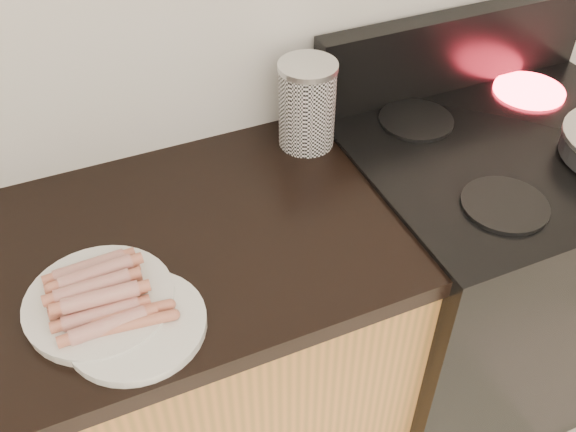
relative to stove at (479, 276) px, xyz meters
name	(u,v)px	position (x,y,z in m)	size (l,w,h in m)	color
stove	(479,276)	(0.00, 0.00, 0.00)	(0.76, 0.65, 0.91)	black
stove_panel	(454,50)	(0.00, 0.28, 0.55)	(0.76, 0.06, 0.20)	black
burner_near_left	(505,205)	(-0.17, -0.17, 0.46)	(0.18, 0.18, 0.01)	black
burner_far_left	(416,120)	(-0.17, 0.17, 0.46)	(0.18, 0.18, 0.01)	black
burner_far_right	(529,90)	(0.17, 0.17, 0.46)	(0.18, 0.18, 0.01)	#FF1E2D
main_plate	(100,303)	(-0.99, -0.09, 0.45)	(0.26, 0.26, 0.02)	white
side_plate	(136,325)	(-0.94, -0.17, 0.45)	(0.24, 0.24, 0.02)	white
hotdog_pile	(97,292)	(-0.99, -0.09, 0.48)	(0.13, 0.18, 0.05)	brown
plain_sausages	(134,318)	(-0.94, -0.16, 0.47)	(0.13, 0.06, 0.02)	#AE734A
canister	(307,105)	(-0.44, 0.21, 0.55)	(0.13, 0.13, 0.21)	white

